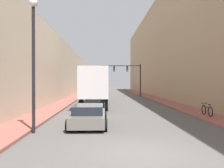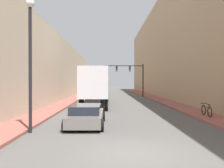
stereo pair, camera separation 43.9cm
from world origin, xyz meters
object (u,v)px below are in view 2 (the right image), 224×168
traffic_signal_gantry (133,74)px  street_lamp (30,47)px  semi_truck (97,85)px  parked_bicycle (207,111)px  sedan_car (86,115)px

traffic_signal_gantry → street_lamp: street_lamp is taller
semi_truck → street_lamp: size_ratio=1.92×
street_lamp → parked_bicycle: size_ratio=3.63×
parked_bicycle → traffic_signal_gantry: bearing=96.2°
sedan_car → street_lamp: (-2.58, -1.97, 3.67)m
semi_truck → street_lamp: 14.55m
semi_truck → sedan_car: 12.29m
sedan_car → street_lamp: size_ratio=0.72×
sedan_car → street_lamp: 4.91m
sedan_car → traffic_signal_gantry: size_ratio=0.70×
sedan_car → traffic_signal_gantry: 28.62m
semi_truck → sedan_car: bearing=-89.9°
semi_truck → street_lamp: (-2.56, -14.17, 2.10)m
sedan_car → parked_bicycle: size_ratio=2.60×
semi_truck → traffic_signal_gantry: traffic_signal_gantry is taller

